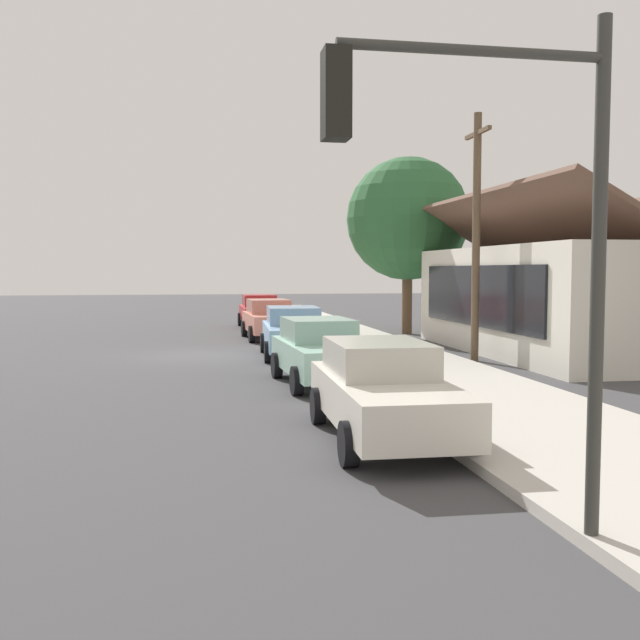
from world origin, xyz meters
TOP-DOWN VIEW (x-y plane):
  - ground_plane at (0.00, 0.00)m, footprint 120.00×120.00m
  - sidewalk_curb at (0.00, 5.60)m, footprint 60.00×4.20m
  - car_cherry at (-11.06, 2.88)m, footprint 4.41×1.96m
  - car_coral at (-5.28, 2.75)m, footprint 4.38×2.14m
  - car_skyblue at (0.84, 2.90)m, footprint 4.55×2.22m
  - car_seafoam at (6.54, 2.77)m, footprint 4.41×2.16m
  - car_ivory at (12.36, 2.78)m, footprint 4.72×2.06m
  - storefront_building at (1.49, 11.98)m, footprint 12.38×6.56m
  - shade_tree at (-6.54, 8.92)m, footprint 5.32×5.32m
  - traffic_light_main at (17.27, 2.54)m, footprint 0.37×2.79m
  - utility_pole_wooden at (2.93, 8.20)m, footprint 1.80×0.24m
  - fire_hydrant_red at (9.09, 4.20)m, footprint 0.22×0.22m

SIDE VIEW (x-z plane):
  - ground_plane at x=0.00m, z-range 0.00..0.00m
  - sidewalk_curb at x=0.00m, z-range 0.00..0.16m
  - fire_hydrant_red at x=9.09m, z-range 0.14..0.85m
  - car_seafoam at x=6.54m, z-range 0.02..1.61m
  - car_cherry at x=-11.06m, z-range 0.02..1.61m
  - car_coral at x=-5.28m, z-range 0.02..1.61m
  - car_skyblue at x=0.84m, z-range 0.02..1.61m
  - car_ivory at x=12.36m, z-range 0.02..1.61m
  - storefront_building at x=1.49m, z-range -0.76..4.58m
  - traffic_light_main at x=17.27m, z-range 0.89..6.09m
  - utility_pole_wooden at x=2.93m, z-range 0.18..7.68m
  - shade_tree at x=-6.54m, z-range 1.16..8.82m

